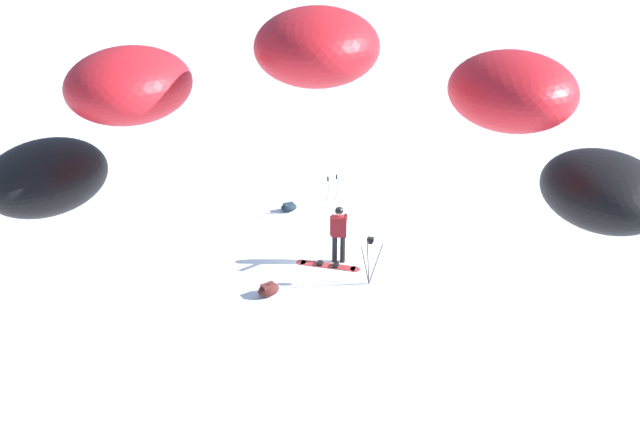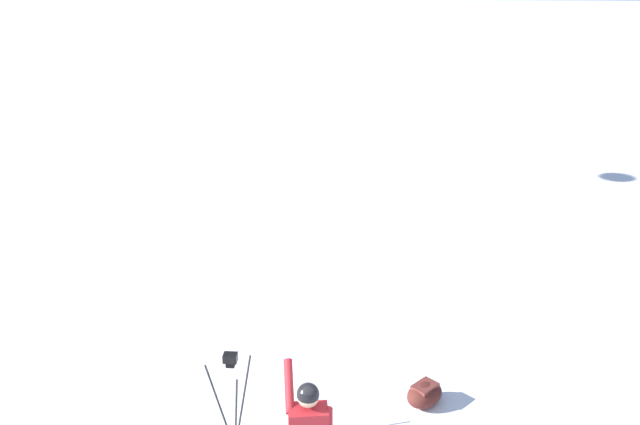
# 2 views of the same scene
# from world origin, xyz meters

# --- Properties ---
(ground_plane) EXTENTS (300.00, 300.00, 0.00)m
(ground_plane) POSITION_xyz_m (0.00, 0.00, 0.00)
(ground_plane) COLOR white
(snowboarder) EXTENTS (0.63, 0.55, 1.68)m
(snowboarder) POSITION_xyz_m (0.74, 0.34, 1.00)
(snowboarder) COLOR black
(snowboarder) RESTS_ON ground_plane
(snowboard) EXTENTS (0.32, 1.77, 0.10)m
(snowboard) POSITION_xyz_m (1.03, 0.11, 0.02)
(snowboard) COLOR #B23333
(snowboard) RESTS_ON ground_plane
(traction_kite) EXTENTS (1.57, 4.31, 1.28)m
(traction_kite) POSITION_xyz_m (11.46, 2.21, 7.15)
(traction_kite) COLOR black
(gear_bag_large) EXTENTS (0.68, 0.67, 0.32)m
(gear_bag_large) POSITION_xyz_m (2.78, -1.03, 0.17)
(gear_bag_large) COLOR #4C1E19
(gear_bag_large) RESTS_ON ground_plane
(camera_tripod) EXTENTS (0.54, 0.52, 1.35)m
(camera_tripod) POSITION_xyz_m (1.70, 1.33, 0.96)
(camera_tripod) COLOR #262628
(camera_tripod) RESTS_ON ground_plane
(gear_bag_small) EXTENTS (0.60, 0.64, 0.28)m
(gear_bag_small) POSITION_xyz_m (-2.17, -1.87, 0.15)
(gear_bag_small) COLOR #192833
(gear_bag_small) RESTS_ON ground_plane
(ski_poles) EXTENTS (0.42, 0.43, 1.33)m
(ski_poles) POSITION_xyz_m (-2.22, -0.45, 0.87)
(ski_poles) COLOR gray
(ski_poles) RESTS_ON ground_plane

